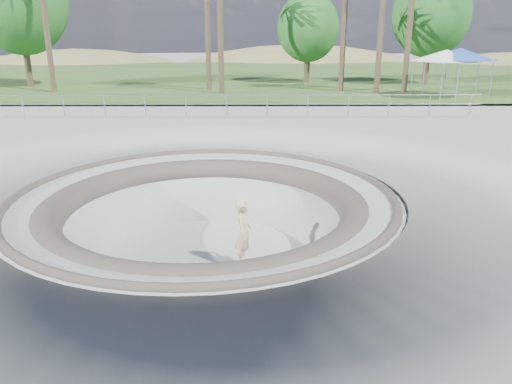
{
  "coord_description": "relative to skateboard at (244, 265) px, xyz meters",
  "views": [
    {
      "loc": [
        1.32,
        -12.61,
        4.23
      ],
      "look_at": [
        1.39,
        0.62,
        -0.1
      ],
      "focal_mm": 35.0,
      "sensor_mm": 36.0,
      "label": 1
    }
  ],
  "objects": [
    {
      "name": "ground",
      "position": [
        -1.05,
        0.4,
        1.84
      ],
      "size": [
        180.0,
        180.0,
        0.0
      ],
      "primitive_type": "plane",
      "color": "#A8A8A3",
      "rests_on": "ground"
    },
    {
      "name": "skate_bowl",
      "position": [
        -1.05,
        0.4,
        0.01
      ],
      "size": [
        14.0,
        14.0,
        4.1
      ],
      "color": "#A8A8A3",
      "rests_on": "ground"
    },
    {
      "name": "grass_strip",
      "position": [
        -1.05,
        34.4,
        2.06
      ],
      "size": [
        180.0,
        36.0,
        0.12
      ],
      "color": "#2E5120",
      "rests_on": "ground"
    },
    {
      "name": "distant_hills",
      "position": [
        2.72,
        57.57,
        -5.18
      ],
      "size": [
        103.2,
        45.0,
        28.6
      ],
      "color": "brown",
      "rests_on": "ground"
    },
    {
      "name": "safety_railing",
      "position": [
        -1.05,
        12.4,
        2.53
      ],
      "size": [
        25.0,
        0.06,
        1.03
      ],
      "color": "gray",
      "rests_on": "ground"
    },
    {
      "name": "skateboard",
      "position": [
        0.0,
        0.0,
        0.0
      ],
      "size": [
        0.79,
        0.44,
        0.08
      ],
      "color": "olive",
      "rests_on": "ground"
    },
    {
      "name": "skater",
      "position": [
        -0.0,
        0.0,
        0.93
      ],
      "size": [
        0.56,
        0.74,
        1.83
      ],
      "primitive_type": "imported",
      "rotation": [
        0.0,
        0.0,
        1.38
      ],
      "color": "#CFB686",
      "rests_on": "skateboard"
    },
    {
      "name": "canopy_white",
      "position": [
        11.75,
        18.4,
        4.57
      ],
      "size": [
        5.16,
        5.16,
        2.8
      ],
      "color": "gray",
      "rests_on": "ground"
    },
    {
      "name": "canopy_blue",
      "position": [
        12.53,
        18.4,
        4.65
      ],
      "size": [
        5.19,
        5.19,
        2.89
      ],
      "color": "gray",
      "rests_on": "ground"
    },
    {
      "name": "bushy_tree_left",
      "position": [
        -15.82,
        24.47,
        7.81
      ],
      "size": [
        6.48,
        5.89,
        9.35
      ],
      "color": "brown",
      "rests_on": "ground"
    },
    {
      "name": "bushy_tree_mid",
      "position": [
        4.39,
        27.21,
        6.15
      ],
      "size": [
        4.64,
        4.22,
        6.69
      ],
      "color": "brown",
      "rests_on": "ground"
    },
    {
      "name": "bushy_tree_right",
      "position": [
        13.27,
        26.25,
        7.08
      ],
      "size": [
        5.67,
        5.16,
        8.19
      ],
      "color": "brown",
      "rests_on": "ground"
    }
  ]
}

